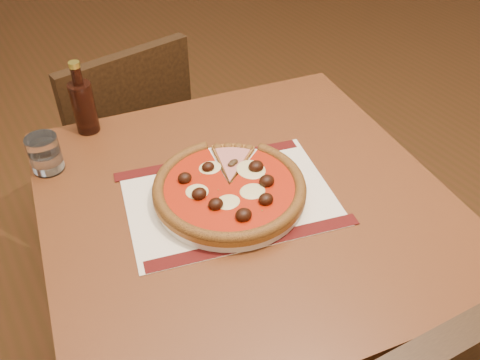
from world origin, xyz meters
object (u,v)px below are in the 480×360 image
(bottle, at_px, (83,105))
(plate, at_px, (230,194))
(water_glass, at_px, (45,154))
(pizza, at_px, (229,187))
(chair_far, at_px, (124,145))
(table, at_px, (245,231))

(bottle, bearing_deg, plate, -67.45)
(water_glass, height_order, bottle, bottle)
(pizza, bearing_deg, plate, 58.74)
(chair_far, xyz_separation_m, water_glass, (-0.28, -0.37, 0.32))
(table, distance_m, water_glass, 0.46)
(water_glass, bearing_deg, pizza, -45.58)
(water_glass, bearing_deg, chair_far, 53.17)
(pizza, xyz_separation_m, bottle, (-0.16, 0.39, 0.04))
(plate, bearing_deg, chair_far, 90.56)
(table, xyz_separation_m, plate, (-0.03, 0.01, 0.11))
(bottle, bearing_deg, table, -64.62)
(table, xyz_separation_m, chair_far, (-0.04, 0.67, -0.17))
(chair_far, xyz_separation_m, plate, (0.01, -0.66, 0.29))
(pizza, height_order, water_glass, water_glass)
(pizza, relative_size, water_glass, 3.77)
(plate, height_order, bottle, bottle)
(bottle, bearing_deg, water_glass, -141.65)
(table, distance_m, plate, 0.12)
(plate, bearing_deg, water_glass, 134.48)
(table, bearing_deg, bottle, 115.38)
(table, relative_size, plate, 3.09)
(table, relative_size, pizza, 3.02)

